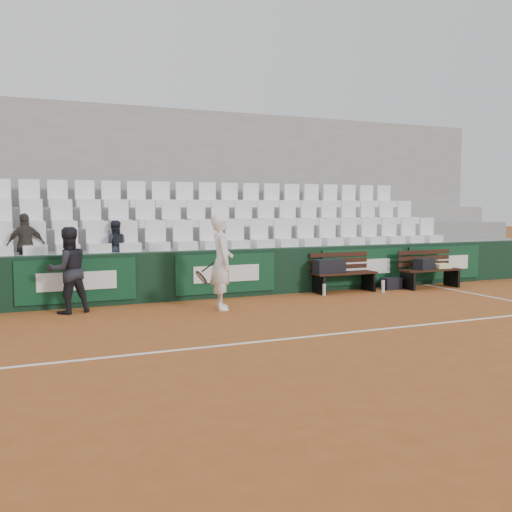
{
  "coord_description": "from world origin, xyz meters",
  "views": [
    {
      "loc": [
        -4.33,
        -7.28,
        1.92
      ],
      "look_at": [
        -0.14,
        2.4,
        1.0
      ],
      "focal_mm": 40.0,
      "sensor_mm": 36.0,
      "label": 1
    }
  ],
  "objects_px": {
    "bench_right": "(430,278)",
    "sports_bag_right": "(424,264)",
    "sports_bag_ground": "(391,283)",
    "ball_kid": "(68,270)",
    "tennis_player": "(222,262)",
    "water_bottle_near": "(324,290)",
    "spectator_c": "(114,225)",
    "sports_bag_left": "(329,266)",
    "bench_left": "(344,282)",
    "water_bottle_far": "(383,286)",
    "spectator_b": "(25,222)"
  },
  "relations": [
    {
      "from": "sports_bag_right",
      "to": "ball_kid",
      "type": "relative_size",
      "value": 0.36
    },
    {
      "from": "water_bottle_far",
      "to": "ball_kid",
      "type": "relative_size",
      "value": 0.18
    },
    {
      "from": "bench_right",
      "to": "water_bottle_near",
      "type": "xyz_separation_m",
      "value": [
        -2.89,
        -0.03,
        -0.1
      ]
    },
    {
      "from": "sports_bag_right",
      "to": "water_bottle_near",
      "type": "distance_m",
      "value": 2.75
    },
    {
      "from": "bench_right",
      "to": "ball_kid",
      "type": "distance_m",
      "value": 8.15
    },
    {
      "from": "tennis_player",
      "to": "spectator_b",
      "type": "relative_size",
      "value": 1.44
    },
    {
      "from": "sports_bag_ground",
      "to": "sports_bag_left",
      "type": "bearing_deg",
      "value": 177.11
    },
    {
      "from": "water_bottle_near",
      "to": "spectator_c",
      "type": "bearing_deg",
      "value": 164.11
    },
    {
      "from": "sports_bag_left",
      "to": "water_bottle_far",
      "type": "height_order",
      "value": "sports_bag_left"
    },
    {
      "from": "bench_left",
      "to": "water_bottle_far",
      "type": "relative_size",
      "value": 5.39
    },
    {
      "from": "bench_left",
      "to": "tennis_player",
      "type": "xyz_separation_m",
      "value": [
        -3.24,
        -0.9,
        0.67
      ]
    },
    {
      "from": "water_bottle_near",
      "to": "spectator_c",
      "type": "relative_size",
      "value": 0.23
    },
    {
      "from": "bench_right",
      "to": "sports_bag_left",
      "type": "xyz_separation_m",
      "value": [
        -2.6,
        0.27,
        0.38
      ]
    },
    {
      "from": "sports_bag_left",
      "to": "ball_kid",
      "type": "relative_size",
      "value": 0.45
    },
    {
      "from": "bench_left",
      "to": "water_bottle_near",
      "type": "bearing_deg",
      "value": -158.35
    },
    {
      "from": "bench_left",
      "to": "bench_right",
      "type": "height_order",
      "value": "same"
    },
    {
      "from": "spectator_b",
      "to": "sports_bag_left",
      "type": "bearing_deg",
      "value": 156.94
    },
    {
      "from": "spectator_b",
      "to": "water_bottle_near",
      "type": "bearing_deg",
      "value": 153.79
    },
    {
      "from": "water_bottle_far",
      "to": "tennis_player",
      "type": "distance_m",
      "value": 4.1
    },
    {
      "from": "sports_bag_right",
      "to": "ball_kid",
      "type": "xyz_separation_m",
      "value": [
        -7.95,
        0.06,
        0.2
      ]
    },
    {
      "from": "sports_bag_ground",
      "to": "ball_kid",
      "type": "bearing_deg",
      "value": -179.01
    },
    {
      "from": "water_bottle_near",
      "to": "spectator_b",
      "type": "relative_size",
      "value": 0.21
    },
    {
      "from": "sports_bag_ground",
      "to": "water_bottle_near",
      "type": "bearing_deg",
      "value": -173.73
    },
    {
      "from": "sports_bag_right",
      "to": "ball_kid",
      "type": "distance_m",
      "value": 7.96
    },
    {
      "from": "tennis_player",
      "to": "ball_kid",
      "type": "relative_size",
      "value": 1.15
    },
    {
      "from": "bench_right",
      "to": "water_bottle_far",
      "type": "distance_m",
      "value": 1.48
    },
    {
      "from": "sports_bag_left",
      "to": "spectator_b",
      "type": "bearing_deg",
      "value": 171.63
    },
    {
      "from": "bench_right",
      "to": "sports_bag_right",
      "type": "height_order",
      "value": "sports_bag_right"
    },
    {
      "from": "bench_right",
      "to": "ball_kid",
      "type": "relative_size",
      "value": 0.96
    },
    {
      "from": "sports_bag_right",
      "to": "spectator_c",
      "type": "relative_size",
      "value": 0.51
    },
    {
      "from": "sports_bag_right",
      "to": "spectator_b",
      "type": "distance_m",
      "value": 8.75
    },
    {
      "from": "water_bottle_near",
      "to": "water_bottle_far",
      "type": "relative_size",
      "value": 0.92
    },
    {
      "from": "sports_bag_right",
      "to": "tennis_player",
      "type": "height_order",
      "value": "tennis_player"
    },
    {
      "from": "sports_bag_right",
      "to": "spectator_b",
      "type": "relative_size",
      "value": 0.45
    },
    {
      "from": "sports_bag_left",
      "to": "bench_left",
      "type": "bearing_deg",
      "value": -3.86
    },
    {
      "from": "bench_right",
      "to": "sports_bag_ground",
      "type": "xyz_separation_m",
      "value": [
        -0.98,
        0.18,
        -0.09
      ]
    },
    {
      "from": "ball_kid",
      "to": "spectator_b",
      "type": "xyz_separation_m",
      "value": [
        -0.66,
        1.12,
        0.84
      ]
    },
    {
      "from": "bench_left",
      "to": "water_bottle_far",
      "type": "bearing_deg",
      "value": -28.54
    },
    {
      "from": "tennis_player",
      "to": "spectator_c",
      "type": "xyz_separation_m",
      "value": [
        -1.65,
        1.84,
        0.65
      ]
    },
    {
      "from": "ball_kid",
      "to": "spectator_c",
      "type": "xyz_separation_m",
      "value": [
        1.02,
        1.12,
        0.77
      ]
    },
    {
      "from": "tennis_player",
      "to": "water_bottle_far",
      "type": "bearing_deg",
      "value": 6.97
    },
    {
      "from": "tennis_player",
      "to": "spectator_b",
      "type": "bearing_deg",
      "value": 151.12
    },
    {
      "from": "sports_bag_left",
      "to": "sports_bag_right",
      "type": "height_order",
      "value": "sports_bag_left"
    },
    {
      "from": "sports_bag_right",
      "to": "spectator_c",
      "type": "bearing_deg",
      "value": 170.38
    },
    {
      "from": "sports_bag_left",
      "to": "ball_kid",
      "type": "xyz_separation_m",
      "value": [
        -5.54,
        -0.21,
        0.18
      ]
    },
    {
      "from": "tennis_player",
      "to": "ball_kid",
      "type": "height_order",
      "value": "tennis_player"
    },
    {
      "from": "water_bottle_far",
      "to": "bench_left",
      "type": "bearing_deg",
      "value": 151.46
    },
    {
      "from": "sports_bag_left",
      "to": "tennis_player",
      "type": "relative_size",
      "value": 0.39
    },
    {
      "from": "bench_left",
      "to": "spectator_b",
      "type": "height_order",
      "value": "spectator_b"
    },
    {
      "from": "ball_kid",
      "to": "spectator_c",
      "type": "relative_size",
      "value": 1.43
    }
  ]
}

